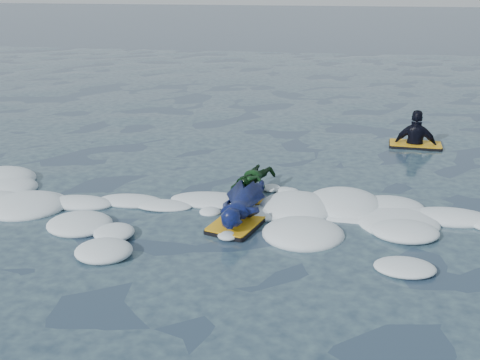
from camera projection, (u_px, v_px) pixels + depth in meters
name	position (u px, v px, depth m)	size (l,w,h in m)	color
ground	(195.00, 249.00, 8.34)	(120.00, 120.00, 0.00)	#1C3045
foam_band	(210.00, 220.00, 9.30)	(12.00, 3.10, 0.30)	white
prone_woman_unit	(242.00, 205.00, 9.26)	(0.96, 1.81, 0.47)	black
prone_child_unit	(252.00, 183.00, 10.23)	(0.92, 1.25, 0.44)	black
waiting_rider_unit	(415.00, 147.00, 13.13)	(1.15, 0.69, 1.67)	black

